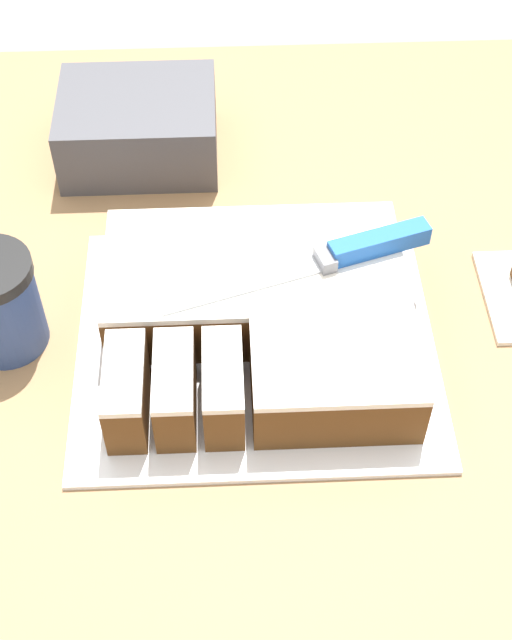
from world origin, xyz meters
TOP-DOWN VIEW (x-y plane):
  - countertop at (0.00, 0.00)m, footprint 1.40×1.10m
  - cake_board at (-0.03, -0.02)m, footprint 0.38×0.34m
  - cake at (-0.02, -0.02)m, footprint 0.32×0.27m
  - knife at (0.07, 0.03)m, footprint 0.29×0.11m
  - storage_box at (-0.16, 0.31)m, footprint 0.20×0.16m

SIDE VIEW (x-z plane):
  - countertop at x=0.00m, z-range 0.00..0.95m
  - cake_board at x=-0.03m, z-range 0.95..0.95m
  - cake at x=-0.02m, z-range 0.95..1.02m
  - storage_box at x=-0.16m, z-range 0.95..1.03m
  - knife at x=0.07m, z-range 1.02..1.04m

